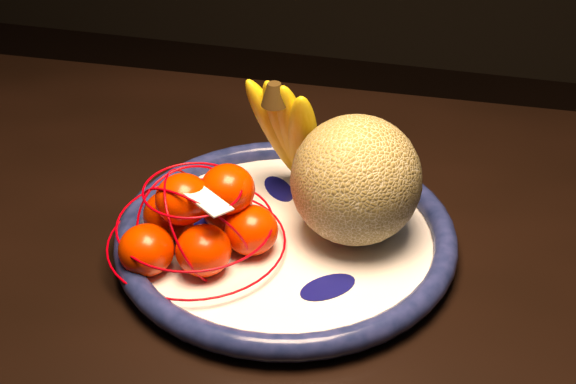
% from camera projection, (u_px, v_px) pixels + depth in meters
% --- Properties ---
extents(dining_table, '(1.51, 0.93, 0.74)m').
position_uv_depth(dining_table, '(307.00, 320.00, 0.94)').
color(dining_table, black).
rests_on(dining_table, ground).
extents(fruit_bowl, '(0.39, 0.39, 0.03)m').
position_uv_depth(fruit_bowl, '(286.00, 236.00, 0.92)').
color(fruit_bowl, white).
rests_on(fruit_bowl, dining_table).
extents(cantaloupe, '(0.15, 0.15, 0.15)m').
position_uv_depth(cantaloupe, '(356.00, 180.00, 0.88)').
color(cantaloupe, olive).
rests_on(cantaloupe, fruit_bowl).
extents(banana_bunch, '(0.11, 0.11, 0.18)m').
position_uv_depth(banana_bunch, '(291.00, 129.00, 0.94)').
color(banana_bunch, yellow).
rests_on(banana_bunch, fruit_bowl).
extents(mandarin_bag, '(0.26, 0.26, 0.13)m').
position_uv_depth(mandarin_bag, '(200.00, 221.00, 0.88)').
color(mandarin_bag, '#FF3000').
rests_on(mandarin_bag, fruit_bowl).
extents(price_tag, '(0.08, 0.06, 0.01)m').
position_uv_depth(price_tag, '(201.00, 196.00, 0.83)').
color(price_tag, white).
rests_on(price_tag, mandarin_bag).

